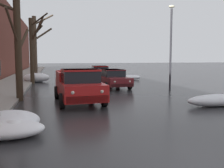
{
  "coord_description": "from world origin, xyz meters",
  "views": [
    {
      "loc": [
        -3.09,
        -4.43,
        2.34
      ],
      "look_at": [
        -0.1,
        8.52,
        0.96
      ],
      "focal_mm": 41.42,
      "sensor_mm": 36.0,
      "label": 1
    }
  ],
  "objects": [
    {
      "name": "snow_bank_along_right_kerb",
      "position": [
        -4.37,
        4.0,
        0.33
      ],
      "size": [
        1.86,
        1.21,
        0.68
      ],
      "color": "white",
      "rests_on": "ground"
    },
    {
      "name": "sedan_red_parked_kerbside_mid",
      "position": [
        1.83,
        22.58,
        0.75
      ],
      "size": [
        2.17,
        4.34,
        1.42
      ],
      "color": "red",
      "rests_on": "ground"
    },
    {
      "name": "bare_tree_second_along_sidewalk",
      "position": [
        -4.88,
        10.12,
        3.09
      ],
      "size": [
        2.37,
        3.54,
        5.83
      ],
      "color": "#382B1E",
      "rests_on": "ground"
    },
    {
      "name": "pickup_truck_red_approaching_near_lane",
      "position": [
        -1.79,
        8.84,
        0.88
      ],
      "size": [
        2.43,
        5.2,
        1.76
      ],
      "color": "red",
      "rests_on": "ground"
    },
    {
      "name": "street_lamp_post",
      "position": [
        5.17,
        12.72,
        3.35
      ],
      "size": [
        0.44,
        0.24,
        5.99
      ],
      "color": "#28282D",
      "rests_on": "ground"
    },
    {
      "name": "snow_bank_near_corner_right",
      "position": [
        4.61,
        6.37,
        0.28
      ],
      "size": [
        3.13,
        1.06,
        0.57
      ],
      "color": "white",
      "rests_on": "ground"
    },
    {
      "name": "snow_bank_mid_block_left",
      "position": [
        -4.57,
        20.71,
        0.42
      ],
      "size": [
        2.42,
        1.45,
        0.87
      ],
      "color": "white",
      "rests_on": "ground"
    },
    {
      "name": "snow_bank_along_left_kerb",
      "position": [
        4.6,
        21.17,
        0.26
      ],
      "size": [
        2.51,
        1.21,
        0.52
      ],
      "color": "white",
      "rests_on": "ground"
    },
    {
      "name": "bare_tree_mid_block",
      "position": [
        -4.75,
        19.28,
        3.13
      ],
      "size": [
        1.68,
        2.3,
        6.04
      ],
      "color": "#382B1E",
      "rests_on": "ground"
    },
    {
      "name": "sedan_maroon_parked_kerbside_close",
      "position": [
        1.38,
        14.77,
        0.75
      ],
      "size": [
        2.18,
        4.48,
        1.42
      ],
      "color": "maroon",
      "rests_on": "ground"
    },
    {
      "name": "left_sidewalk_slab",
      "position": [
        -6.45,
        18.0,
        0.08
      ],
      "size": [
        3.15,
        80.0,
        0.16
      ],
      "primitive_type": "cube",
      "color": "gray",
      "rests_on": "ground"
    },
    {
      "name": "bare_tree_far_down_block",
      "position": [
        -4.71,
        23.92,
        3.7
      ],
      "size": [
        2.21,
        3.55,
        6.98
      ],
      "color": "#4C3D2D",
      "rests_on": "ground"
    },
    {
      "name": "snow_bank_near_corner_left",
      "position": [
        -4.35,
        3.37,
        0.25
      ],
      "size": [
        2.07,
        1.25,
        0.54
      ],
      "color": "white",
      "rests_on": "ground"
    }
  ]
}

